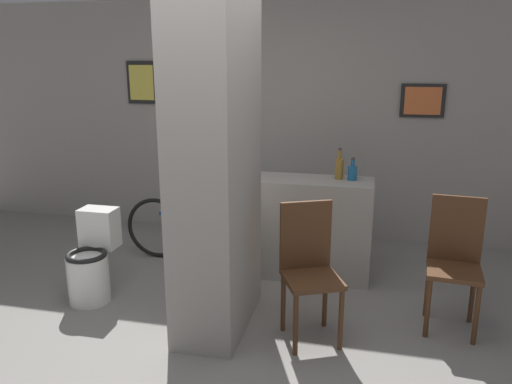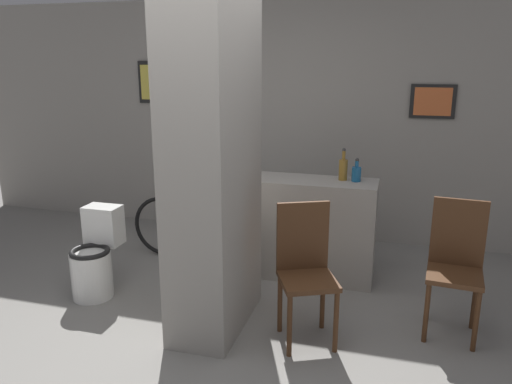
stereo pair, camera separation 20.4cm
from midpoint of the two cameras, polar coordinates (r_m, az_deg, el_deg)
The scene contains 10 objects.
ground_plane at distance 3.60m, azimuth -7.31°, elevation -18.26°, with size 14.00×14.00×0.00m, color gray.
wall_back at distance 5.59m, azimuth 1.59°, elevation 8.17°, with size 8.00×0.09×2.60m.
pillar_center at distance 3.54m, azimuth -6.31°, elevation 4.03°, with size 0.48×0.93×2.60m.
counter_shelf at distance 4.61m, azimuth 4.85°, elevation -4.12°, with size 1.12×0.44×0.92m.
toilet at distance 4.46m, azimuth -19.53°, elevation -7.57°, with size 0.34×0.50×0.74m.
chair_near_pillar at distance 3.59m, azimuth 4.46°, elevation -8.39°, with size 0.50×0.50×0.99m.
chair_by_doorway at distance 3.95m, azimuth 20.37°, elevation -7.10°, with size 0.41×0.41×0.99m.
bicycle at distance 4.96m, azimuth -6.86°, elevation -4.41°, with size 1.68×0.42×0.67m.
bottle_tall at distance 4.50m, azimuth 8.21°, elevation 2.78°, with size 0.08×0.08×0.29m.
bottle_short at distance 4.48m, azimuth 9.69°, elevation 2.28°, with size 0.08×0.08×0.21m.
Camera 1 is at (1.00, -2.84, 1.97)m, focal length 35.00 mm.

